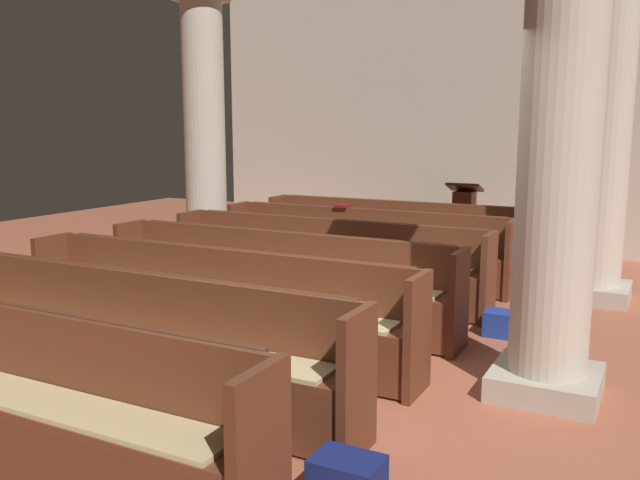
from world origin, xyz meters
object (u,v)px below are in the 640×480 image
Objects in this scene: pillar_far_side at (204,117)px; pew_row_2 at (324,257)px; hymn_book at (343,206)px; kneeler_box_blue at (505,324)px; pew_row_1 at (362,243)px; pillar_aisle_side at (604,114)px; pillar_aisle_rear at (562,107)px; pew_row_0 at (393,232)px; pew_row_4 at (211,300)px; pew_row_5 at (121,333)px; lectern at (463,226)px; pew_row_3 at (275,276)px.

pew_row_2 is at bearing -27.05° from pillar_far_side.
hymn_book reaches higher than kneeler_box_blue.
pew_row_2 is (0.00, -1.02, 0.00)m from pew_row_1.
pillar_aisle_side and pillar_aisle_rear have the same top height.
pillar_aisle_rear is 4.23m from hymn_book.
pew_row_2 is (0.00, -2.03, 0.00)m from pew_row_0.
pillar_aisle_rear is at bearing -43.72° from hymn_book.
pillar_aisle_rear is at bearing -54.50° from pew_row_0.
pew_row_0 is 1.02m from pew_row_1.
pew_row_1 is 1.00× the size of pew_row_4.
pillar_aisle_side is (2.60, 4.43, 1.53)m from pew_row_5.
pillar_aisle_side is 3.16m from hymn_book.
hymn_book is at bearing -2.41° from pillar_far_side.
pew_row_5 is (0.00, -4.07, 0.00)m from pew_row_1.
pew_row_0 is 1.00× the size of pew_row_5.
kneeler_box_blue is at bearing -107.28° from pillar_aisle_side.
pillar_aisle_rear is at bearing -45.32° from pew_row_1.
pillar_far_side is at bearing 173.61° from pew_row_1.
pew_row_5 is 3.34m from pillar_aisle_rear.
pillar_aisle_side is at bearing 7.94° from pew_row_1.
pew_row_0 is 1.00× the size of pew_row_4.
pillar_aisle_side reaches higher than kneeler_box_blue.
pew_row_1 is 3.04m from pillar_aisle_side.
pew_row_0 and pew_row_1 have the same top height.
pillar_far_side is 5.25m from kneeler_box_blue.
pillar_aisle_side reaches higher than lectern.
lectern is at bearing 78.06° from pew_row_2.
pew_row_3 is at bearing -90.00° from pew_row_0.
pillar_far_side is (-2.55, 1.30, 1.53)m from pew_row_2.
pew_row_0 is 3.37× the size of lectern.
pew_row_5 is at bearing -90.00° from pew_row_3.
hymn_book is at bearing -117.75° from lectern.
pillar_far_side is at bearing -179.14° from pillar_aisle_side.
pillar_far_side reaches higher than kneeler_box_blue.
pillar_aisle_side is 3.04m from lectern.
lectern is at bearing 112.19° from pillar_aisle_rear.
pew_row_4 is 1.00× the size of pew_row_5.
hymn_book is (-1.01, -1.93, 0.44)m from lectern.
pew_row_0 and pew_row_5 have the same top height.
pew_row_5 is at bearing -90.00° from pew_row_1.
pew_row_3 is at bearing -137.34° from pillar_aisle_side.
pew_row_4 is at bearing -170.81° from pillar_aisle_rear.
pillar_far_side is (-2.55, 0.29, 1.53)m from pew_row_1.
hymn_book reaches higher than pew_row_3.
pew_row_0 is 3.06m from pillar_far_side.
pew_row_1 is 18.12× the size of hymn_book.
pew_row_4 is at bearing -90.00° from pew_row_1.
pew_row_5 is 0.94× the size of pillar_aisle_side.
pew_row_1 is 1.00× the size of pew_row_5.
pew_row_0 is at bearing 66.95° from hymn_book.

